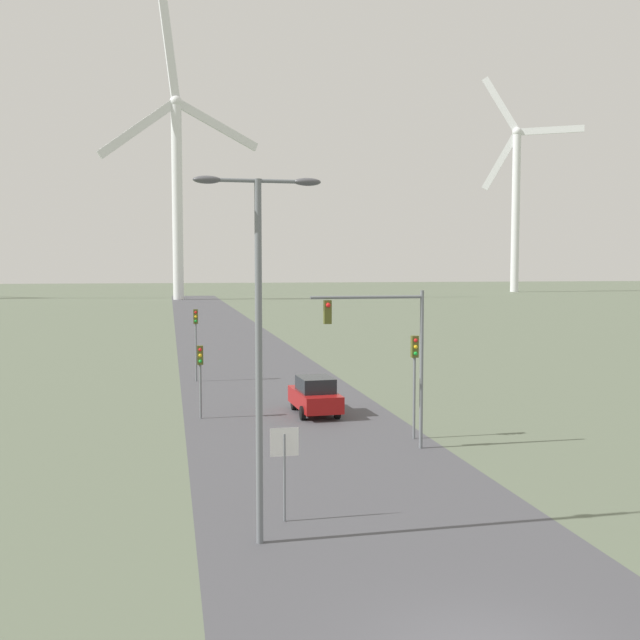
{
  "coord_description": "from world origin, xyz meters",
  "views": [
    {
      "loc": [
        -5.59,
        -12.3,
        7.18
      ],
      "look_at": [
        0.0,
        15.34,
        5.13
      ],
      "focal_mm": 42.0,
      "sensor_mm": 36.0,
      "label": 1
    }
  ],
  "objects_px": {
    "traffic_light_post_mid_left": "(196,329)",
    "car_approaching": "(315,396)",
    "wind_turbine_left": "(177,176)",
    "streetlamp": "(259,314)",
    "traffic_light_post_near_left": "(200,365)",
    "traffic_light_mast_overhead": "(384,337)",
    "wind_turbine_center": "(516,194)",
    "traffic_light_post_near_right": "(415,364)",
    "stop_sign_near": "(284,456)"
  },
  "relations": [
    {
      "from": "traffic_light_post_mid_left",
      "to": "traffic_light_mast_overhead",
      "type": "xyz_separation_m",
      "value": [
        6.53,
        -19.02,
        1.15
      ]
    },
    {
      "from": "streetlamp",
      "to": "wind_turbine_left",
      "type": "distance_m",
      "value": 143.08
    },
    {
      "from": "traffic_light_post_mid_left",
      "to": "traffic_light_post_near_left",
      "type": "bearing_deg",
      "value": -91.02
    },
    {
      "from": "traffic_light_post_near_left",
      "to": "car_approaching",
      "type": "bearing_deg",
      "value": -0.59
    },
    {
      "from": "traffic_light_post_near_left",
      "to": "stop_sign_near",
      "type": "bearing_deg",
      "value": -83.4
    },
    {
      "from": "traffic_light_post_near_left",
      "to": "car_approaching",
      "type": "relative_size",
      "value": 0.82
    },
    {
      "from": "streetlamp",
      "to": "car_approaching",
      "type": "height_order",
      "value": "streetlamp"
    },
    {
      "from": "stop_sign_near",
      "to": "car_approaching",
      "type": "bearing_deg",
      "value": 75.74
    },
    {
      "from": "wind_turbine_center",
      "to": "car_approaching",
      "type": "bearing_deg",
      "value": -118.99
    },
    {
      "from": "streetlamp",
      "to": "wind_turbine_left",
      "type": "xyz_separation_m",
      "value": [
        -0.26,
        141.69,
        19.95
      ]
    },
    {
      "from": "car_approaching",
      "to": "wind_turbine_center",
      "type": "distance_m",
      "value": 178.6
    },
    {
      "from": "traffic_light_post_mid_left",
      "to": "wind_turbine_center",
      "type": "distance_m",
      "value": 171.1
    },
    {
      "from": "streetlamp",
      "to": "traffic_light_post_near_left",
      "type": "bearing_deg",
      "value": 92.93
    },
    {
      "from": "traffic_light_post_near_right",
      "to": "wind_turbine_center",
      "type": "relative_size",
      "value": 0.07
    },
    {
      "from": "stop_sign_near",
      "to": "car_approaching",
      "type": "relative_size",
      "value": 0.64
    },
    {
      "from": "traffic_light_post_near_right",
      "to": "car_approaching",
      "type": "bearing_deg",
      "value": 117.36
    },
    {
      "from": "streetlamp",
      "to": "traffic_light_post_near_right",
      "type": "xyz_separation_m",
      "value": [
        7.67,
        10.38,
        -2.81
      ]
    },
    {
      "from": "streetlamp",
      "to": "traffic_light_post_mid_left",
      "type": "height_order",
      "value": "streetlamp"
    },
    {
      "from": "streetlamp",
      "to": "traffic_light_post_near_left",
      "type": "distance_m",
      "value": 16.69
    },
    {
      "from": "traffic_light_post_mid_left",
      "to": "wind_turbine_left",
      "type": "relative_size",
      "value": 0.07
    },
    {
      "from": "traffic_light_post_mid_left",
      "to": "streetlamp",
      "type": "bearing_deg",
      "value": -88.7
    },
    {
      "from": "traffic_light_post_near_left",
      "to": "traffic_light_post_near_right",
      "type": "xyz_separation_m",
      "value": [
        8.51,
        -5.93,
        0.61
      ]
    },
    {
      "from": "traffic_light_post_near_right",
      "to": "traffic_light_mast_overhead",
      "type": "height_order",
      "value": "traffic_light_mast_overhead"
    },
    {
      "from": "stop_sign_near",
      "to": "traffic_light_post_near_right",
      "type": "relative_size",
      "value": 0.62
    },
    {
      "from": "stop_sign_near",
      "to": "traffic_light_post_near_left",
      "type": "distance_m",
      "value": 14.93
    },
    {
      "from": "traffic_light_post_near_left",
      "to": "traffic_light_post_mid_left",
      "type": "height_order",
      "value": "traffic_light_post_mid_left"
    },
    {
      "from": "traffic_light_post_mid_left",
      "to": "stop_sign_near",
      "type": "bearing_deg",
      "value": -86.72
    },
    {
      "from": "traffic_light_post_near_right",
      "to": "stop_sign_near",
      "type": "bearing_deg",
      "value": -127.4
    },
    {
      "from": "traffic_light_post_near_right",
      "to": "car_approaching",
      "type": "distance_m",
      "value": 6.98
    },
    {
      "from": "streetlamp",
      "to": "traffic_light_mast_overhead",
      "type": "xyz_separation_m",
      "value": [
        5.9,
        8.78,
        -1.52
      ]
    },
    {
      "from": "wind_turbine_left",
      "to": "traffic_light_post_near_left",
      "type": "bearing_deg",
      "value": -90.26
    },
    {
      "from": "streetlamp",
      "to": "wind_turbine_center",
      "type": "bearing_deg",
      "value": 62.15
    },
    {
      "from": "traffic_light_post_near_left",
      "to": "wind_turbine_center",
      "type": "distance_m",
      "value": 181.01
    },
    {
      "from": "wind_turbine_left",
      "to": "wind_turbine_center",
      "type": "relative_size",
      "value": 1.05
    },
    {
      "from": "stop_sign_near",
      "to": "traffic_light_post_near_left",
      "type": "xyz_separation_m",
      "value": [
        -1.71,
        14.82,
        0.66
      ]
    },
    {
      "from": "traffic_light_mast_overhead",
      "to": "traffic_light_post_mid_left",
      "type": "bearing_deg",
      "value": 108.95
    },
    {
      "from": "traffic_light_mast_overhead",
      "to": "wind_turbine_center",
      "type": "xyz_separation_m",
      "value": [
        84.4,
        162.09,
        22.04
      ]
    },
    {
      "from": "streetlamp",
      "to": "wind_turbine_center",
      "type": "height_order",
      "value": "wind_turbine_center"
    },
    {
      "from": "traffic_light_post_near_left",
      "to": "traffic_light_mast_overhead",
      "type": "xyz_separation_m",
      "value": [
        6.74,
        -7.53,
        1.89
      ]
    },
    {
      "from": "traffic_light_post_mid_left",
      "to": "wind_turbine_center",
      "type": "relative_size",
      "value": 0.08
    },
    {
      "from": "stop_sign_near",
      "to": "traffic_light_mast_overhead",
      "type": "xyz_separation_m",
      "value": [
        5.02,
        7.29,
        2.55
      ]
    },
    {
      "from": "stop_sign_near",
      "to": "traffic_light_mast_overhead",
      "type": "distance_m",
      "value": 9.21
    },
    {
      "from": "stop_sign_near",
      "to": "traffic_light_post_near_right",
      "type": "bearing_deg",
      "value": 52.6
    },
    {
      "from": "traffic_light_mast_overhead",
      "to": "streetlamp",
      "type": "bearing_deg",
      "value": -123.89
    },
    {
      "from": "car_approaching",
      "to": "traffic_light_mast_overhead",
      "type": "bearing_deg",
      "value": -80.38
    },
    {
      "from": "traffic_light_post_near_left",
      "to": "streetlamp",
      "type": "bearing_deg",
      "value": -87.07
    },
    {
      "from": "traffic_light_post_mid_left",
      "to": "wind_turbine_left",
      "type": "height_order",
      "value": "wind_turbine_left"
    },
    {
      "from": "traffic_light_post_mid_left",
      "to": "traffic_light_post_near_right",
      "type": "bearing_deg",
      "value": -64.51
    },
    {
      "from": "streetlamp",
      "to": "wind_turbine_left",
      "type": "bearing_deg",
      "value": 90.1
    },
    {
      "from": "traffic_light_post_mid_left",
      "to": "car_approaching",
      "type": "relative_size",
      "value": 1.07
    }
  ]
}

